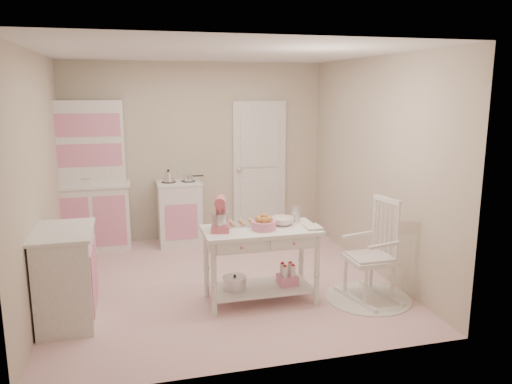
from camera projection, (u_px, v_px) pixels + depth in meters
room_shell at (220, 141)px, 5.52m from camera, size 3.84×3.84×2.62m
door at (259, 168)px, 7.65m from camera, size 0.82×0.05×2.04m
hutch at (90, 176)px, 6.84m from camera, size 1.06×0.50×2.08m
stove at (180, 213)px, 7.21m from camera, size 0.62×0.57×0.92m
base_cabinet at (66, 276)px, 4.77m from camera, size 0.54×0.84×0.92m
lace_rug at (368, 298)px, 5.38m from camera, size 0.92×0.92×0.01m
rocking_chair at (370, 250)px, 5.27m from camera, size 0.63×0.81×1.10m
work_table at (261, 265)px, 5.25m from camera, size 1.20×0.60×0.80m
stand_mixer at (220, 215)px, 5.05m from camera, size 0.26×0.32×0.34m
cookie_tray at (243, 224)px, 5.30m from camera, size 0.34×0.24×0.02m
bread_basket at (264, 225)px, 5.12m from camera, size 0.25×0.25×0.09m
mixing_bowl at (282, 221)px, 5.30m from camera, size 0.25×0.25×0.08m
metal_pitcher at (296, 214)px, 5.41m from camera, size 0.10×0.10×0.17m
recipe_book at (306, 227)px, 5.16m from camera, size 0.16×0.22×0.02m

